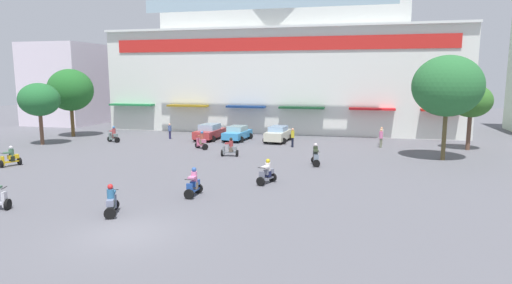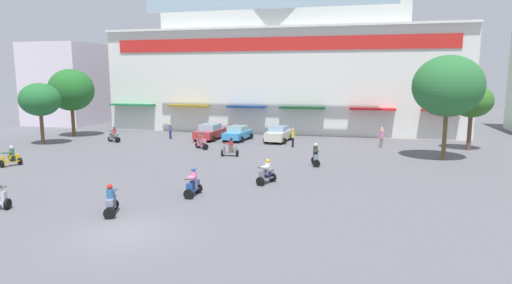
# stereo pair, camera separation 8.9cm
# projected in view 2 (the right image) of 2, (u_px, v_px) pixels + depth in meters

# --- Properties ---
(ground_plane) EXTENTS (128.00, 128.00, 0.00)m
(ground_plane) POSITION_uv_depth(u_px,v_px,m) (226.00, 167.00, 29.59)
(ground_plane) COLOR #5B5B62
(colonial_building) EXTENTS (39.15, 17.59, 20.34)m
(colonial_building) POSITION_uv_depth(u_px,v_px,m) (286.00, 52.00, 50.65)
(colonial_building) COLOR silver
(colonial_building) RESTS_ON ground
(flank_building_left) EXTENTS (8.16, 10.59, 10.31)m
(flank_building_left) POSITION_uv_depth(u_px,v_px,m) (73.00, 84.00, 56.82)
(flank_building_left) COLOR silver
(flank_building_left) RESTS_ON ground
(plaza_tree_0) EXTENTS (3.73, 3.32, 5.61)m
(plaza_tree_0) POSITION_uv_depth(u_px,v_px,m) (40.00, 100.00, 38.60)
(plaza_tree_0) COLOR brown
(plaza_tree_0) RESTS_ON ground
(plaza_tree_1) EXTENTS (5.02, 4.31, 7.74)m
(plaza_tree_1) POSITION_uv_depth(u_px,v_px,m) (448.00, 86.00, 31.10)
(plaza_tree_1) COLOR brown
(plaza_tree_1) RESTS_ON ground
(plaza_tree_2) EXTENTS (4.70, 4.17, 6.93)m
(plaza_tree_2) POSITION_uv_depth(u_px,v_px,m) (71.00, 90.00, 43.73)
(plaza_tree_2) COLOR brown
(plaza_tree_2) RESTS_ON ground
(plaza_tree_3) EXTENTS (3.39, 2.97, 5.56)m
(plaza_tree_3) POSITION_uv_depth(u_px,v_px,m) (472.00, 101.00, 35.66)
(plaza_tree_3) COLOR brown
(plaza_tree_3) RESTS_ON ground
(parked_car_0) EXTENTS (2.55, 4.44, 1.55)m
(parked_car_0) POSITION_uv_depth(u_px,v_px,m) (210.00, 132.00, 42.10)
(parked_car_0) COLOR #A83132
(parked_car_0) RESTS_ON ground
(parked_car_1) EXTENTS (2.56, 4.11, 1.43)m
(parked_car_1) POSITION_uv_depth(u_px,v_px,m) (238.00, 133.00, 41.56)
(parked_car_1) COLOR #378ECB
(parked_car_1) RESTS_ON ground
(parked_car_2) EXTENTS (2.50, 4.15, 1.51)m
(parked_car_2) POSITION_uv_depth(u_px,v_px,m) (279.00, 134.00, 40.65)
(parked_car_2) COLOR beige
(parked_car_2) RESTS_ON ground
(scooter_rider_0) EXTENTS (1.00, 1.47, 1.47)m
(scooter_rider_0) POSITION_uv_depth(u_px,v_px,m) (267.00, 173.00, 24.87)
(scooter_rider_0) COLOR black
(scooter_rider_0) RESTS_ON ground
(scooter_rider_2) EXTENTS (1.10, 1.55, 1.46)m
(scooter_rider_2) POSITION_uv_depth(u_px,v_px,m) (111.00, 202.00, 19.32)
(scooter_rider_2) COLOR black
(scooter_rider_2) RESTS_ON ground
(scooter_rider_3) EXTENTS (1.39, 0.98, 1.55)m
(scooter_rider_3) POSITION_uv_depth(u_px,v_px,m) (114.00, 135.00, 40.52)
(scooter_rider_3) COLOR black
(scooter_rider_3) RESTS_ON ground
(scooter_rider_4) EXTENTS (1.44, 1.32, 1.58)m
(scooter_rider_4) POSITION_uv_depth(u_px,v_px,m) (202.00, 141.00, 36.70)
(scooter_rider_4) COLOR black
(scooter_rider_4) RESTS_ON ground
(scooter_rider_5) EXTENTS (1.37, 0.66, 1.49)m
(scooter_rider_5) POSITION_uv_depth(u_px,v_px,m) (230.00, 149.00, 33.36)
(scooter_rider_5) COLOR black
(scooter_rider_5) RESTS_ON ground
(scooter_rider_6) EXTENTS (0.79, 1.43, 1.57)m
(scooter_rider_6) POSITION_uv_depth(u_px,v_px,m) (316.00, 156.00, 29.96)
(scooter_rider_6) COLOR black
(scooter_rider_6) RESTS_ON ground
(scooter_rider_8) EXTENTS (1.03, 1.45, 1.43)m
(scooter_rider_8) POSITION_uv_depth(u_px,v_px,m) (11.00, 158.00, 29.76)
(scooter_rider_8) COLOR black
(scooter_rider_8) RESTS_ON ground
(scooter_rider_9) EXTENTS (0.56, 1.34, 1.53)m
(scooter_rider_9) POSITION_uv_depth(u_px,v_px,m) (193.00, 184.00, 22.32)
(scooter_rider_9) COLOR black
(scooter_rider_9) RESTS_ON ground
(pedestrian_0) EXTENTS (0.43, 0.43, 1.66)m
(pedestrian_0) POSITION_uv_depth(u_px,v_px,m) (381.00, 137.00, 37.28)
(pedestrian_0) COLOR slate
(pedestrian_0) RESTS_ON ground
(pedestrian_1) EXTENTS (0.36, 0.36, 1.55)m
(pedestrian_1) POSITION_uv_depth(u_px,v_px,m) (170.00, 130.00, 42.64)
(pedestrian_1) COLOR #25234D
(pedestrian_1) RESTS_ON ground
(pedestrian_2) EXTENTS (0.39, 0.39, 1.69)m
(pedestrian_2) POSITION_uv_depth(u_px,v_px,m) (293.00, 136.00, 37.56)
(pedestrian_2) COLOR black
(pedestrian_2) RESTS_ON ground
(pedestrian_3) EXTENTS (0.39, 0.39, 1.64)m
(pedestrian_3) POSITION_uv_depth(u_px,v_px,m) (382.00, 135.00, 38.74)
(pedestrian_3) COLOR #797250
(pedestrian_3) RESTS_ON ground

